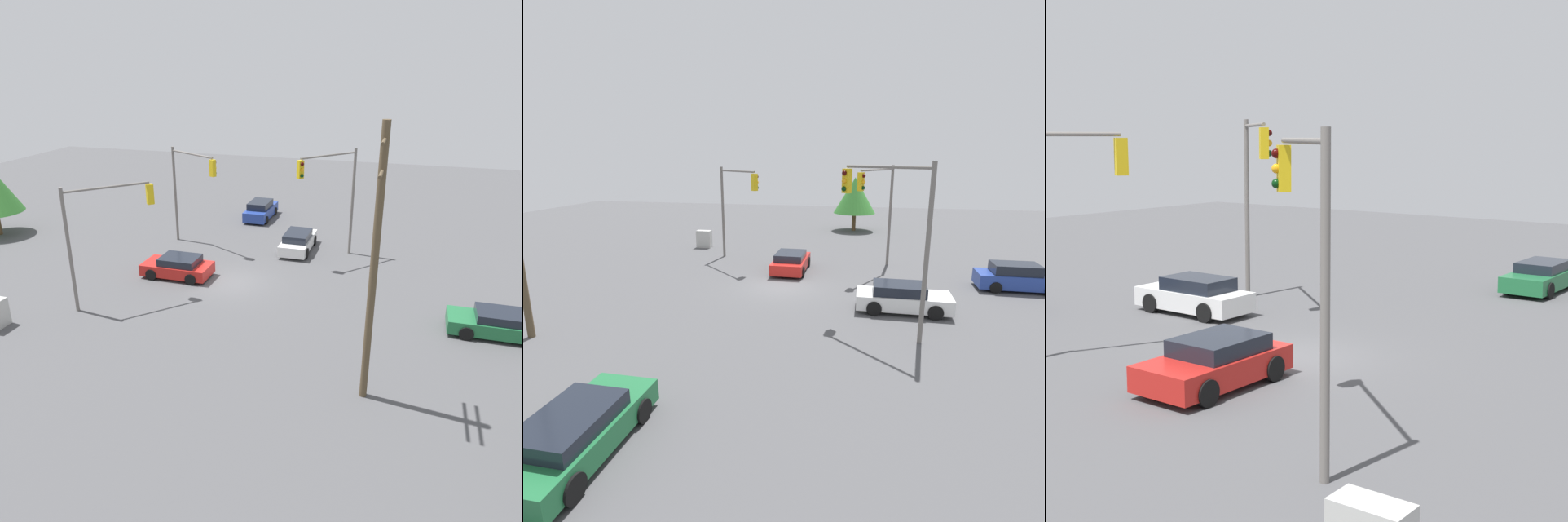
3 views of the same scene
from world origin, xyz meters
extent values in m
plane|color=#4C4C4F|center=(0.00, 0.00, 0.00)|extent=(80.00, 80.00, 0.00)
cube|color=silver|center=(6.40, -2.53, 0.53)|extent=(4.33, 1.77, 0.68)
cube|color=black|center=(6.18, -2.53, 1.10)|extent=(2.38, 1.56, 0.47)
cylinder|color=black|center=(7.74, -1.69, 0.34)|extent=(0.68, 0.22, 0.68)
cylinder|color=black|center=(7.74, -3.37, 0.34)|extent=(0.68, 0.22, 0.68)
cylinder|color=black|center=(5.05, -1.69, 0.34)|extent=(0.68, 0.22, 0.68)
cylinder|color=black|center=(5.05, -3.37, 0.34)|extent=(0.68, 0.22, 0.68)
cube|color=red|center=(-0.06, 3.33, 0.51)|extent=(1.95, 4.04, 0.65)
cube|color=black|center=(-0.06, 3.13, 1.05)|extent=(1.71, 2.22, 0.43)
cylinder|color=black|center=(-0.98, 4.58, 0.34)|extent=(0.22, 0.67, 0.67)
cylinder|color=black|center=(0.87, 4.58, 0.34)|extent=(0.22, 0.67, 0.67)
cylinder|color=black|center=(-0.98, 2.08, 0.34)|extent=(0.22, 0.67, 0.67)
cylinder|color=black|center=(0.87, 2.08, 0.34)|extent=(0.22, 0.67, 0.67)
cube|color=#1E6638|center=(-2.13, -13.95, 0.50)|extent=(1.82, 4.45, 0.64)
cube|color=black|center=(-2.13, -14.17, 1.02)|extent=(1.60, 2.44, 0.41)
cylinder|color=black|center=(-2.99, -12.57, 0.33)|extent=(0.22, 0.66, 0.66)
cylinder|color=black|center=(-1.27, -12.57, 0.33)|extent=(0.22, 0.66, 0.66)
cylinder|color=black|center=(-1.27, -15.33, 0.33)|extent=(0.22, 0.66, 0.66)
cylinder|color=slate|center=(-5.60, 6.33, 3.22)|extent=(0.18, 0.18, 6.44)
cylinder|color=slate|center=(-4.00, 4.88, 6.19)|extent=(3.27, 2.98, 0.12)
cube|color=gold|center=(-2.41, 3.43, 5.56)|extent=(0.44, 0.44, 1.05)
sphere|color=#360503|center=(-2.29, 3.56, 5.90)|extent=(0.22, 0.22, 0.22)
sphere|color=orange|center=(-2.29, 3.56, 5.56)|extent=(0.22, 0.22, 0.22)
sphere|color=black|center=(-2.29, 3.56, 5.23)|extent=(0.22, 0.22, 0.22)
cube|color=gold|center=(4.11, 2.55, 5.72)|extent=(0.41, 0.43, 1.05)
sphere|color=#360503|center=(4.26, 2.47, 6.05)|extent=(0.22, 0.22, 0.22)
sphere|color=orange|center=(4.26, 2.47, 5.72)|extent=(0.22, 0.22, 0.22)
sphere|color=black|center=(4.26, 2.47, 5.38)|extent=(0.22, 0.22, 0.22)
cylinder|color=slate|center=(6.77, -5.93, 3.47)|extent=(0.18, 0.18, 6.94)
cylinder|color=slate|center=(5.18, -4.54, 6.69)|extent=(3.26, 2.87, 0.12)
cube|color=gold|center=(3.60, -3.15, 6.06)|extent=(0.44, 0.43, 1.05)
sphere|color=#360503|center=(3.48, -3.28, 6.40)|extent=(0.22, 0.22, 0.22)
sphere|color=orange|center=(3.48, -3.28, 6.06)|extent=(0.22, 0.22, 0.22)
sphere|color=black|center=(3.48, -3.28, 5.73)|extent=(0.22, 0.22, 0.22)
camera|label=1|loc=(-25.28, -9.40, 12.00)|focal=35.00mm
camera|label=2|loc=(4.47, -21.37, 7.03)|focal=28.00mm
camera|label=3|loc=(-13.56, 17.65, 6.26)|focal=55.00mm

